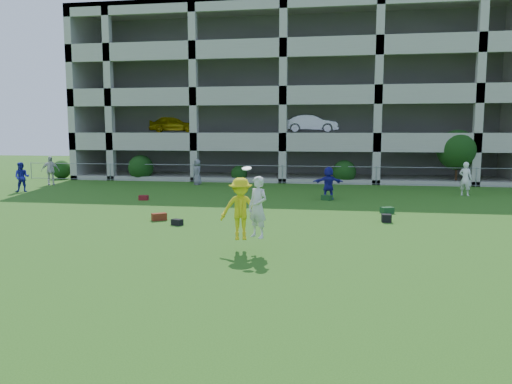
% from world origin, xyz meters
% --- Properties ---
extents(ground, '(100.00, 100.00, 0.00)m').
position_xyz_m(ground, '(0.00, 0.00, 0.00)').
color(ground, '#235114').
rests_on(ground, ground).
extents(bystander_a, '(0.97, 0.85, 1.68)m').
position_xyz_m(bystander_a, '(-13.94, 12.02, 0.84)').
color(bystander_a, '#22229C').
rests_on(bystander_a, ground).
extents(bystander_b, '(1.14, 0.98, 1.84)m').
position_xyz_m(bystander_b, '(-14.44, 15.66, 0.92)').
color(bystander_b, silver).
rests_on(bystander_b, ground).
extents(bystander_c, '(0.90, 0.95, 1.63)m').
position_xyz_m(bystander_c, '(-5.26, 17.36, 0.82)').
color(bystander_c, slate).
rests_on(bystander_c, ground).
extents(bystander_d, '(1.59, 0.76, 1.64)m').
position_xyz_m(bystander_d, '(3.13, 11.89, 0.82)').
color(bystander_d, '#252198').
rests_on(bystander_d, ground).
extents(bystander_e, '(0.78, 0.72, 1.80)m').
position_xyz_m(bystander_e, '(10.30, 14.47, 0.90)').
color(bystander_e, white).
rests_on(bystander_e, ground).
extents(bag_red_a, '(0.62, 0.56, 0.28)m').
position_xyz_m(bag_red_a, '(-3.18, 4.75, 0.14)').
color(bag_red_a, '#58200F').
rests_on(bag_red_a, ground).
extents(bag_black_b, '(0.47, 0.39, 0.22)m').
position_xyz_m(bag_black_b, '(-2.18, 3.93, 0.11)').
color(bag_black_b, black).
rests_on(bag_black_b, ground).
extents(bag_green_c, '(0.60, 0.53, 0.26)m').
position_xyz_m(bag_green_c, '(5.66, 7.88, 0.13)').
color(bag_green_c, '#163D1F').
rests_on(bag_green_c, ground).
extents(crate_d, '(0.36, 0.36, 0.30)m').
position_xyz_m(crate_d, '(5.45, 5.81, 0.15)').
color(crate_d, black).
rests_on(crate_d, ground).
extents(bag_red_f, '(0.48, 0.33, 0.24)m').
position_xyz_m(bag_red_f, '(-5.94, 10.02, 0.12)').
color(bag_red_f, '#5B0F19').
rests_on(bag_red_f, ground).
extents(bag_green_g, '(0.58, 0.51, 0.25)m').
position_xyz_m(bag_green_g, '(3.07, 11.48, 0.12)').
color(bag_green_g, '#163C16').
rests_on(bag_green_g, ground).
extents(frisbee_contest, '(1.57, 1.13, 2.12)m').
position_xyz_m(frisbee_contest, '(1.00, 0.45, 1.24)').
color(frisbee_contest, yellow).
rests_on(frisbee_contest, ground).
extents(parking_garage, '(30.00, 14.00, 12.00)m').
position_xyz_m(parking_garage, '(-0.01, 27.70, 6.01)').
color(parking_garage, '#9E998C').
rests_on(parking_garage, ground).
extents(fence, '(36.06, 0.06, 1.20)m').
position_xyz_m(fence, '(0.00, 19.00, 0.61)').
color(fence, gray).
rests_on(fence, ground).
extents(shrub_row, '(34.38, 2.52, 3.50)m').
position_xyz_m(shrub_row, '(4.59, 19.70, 1.51)').
color(shrub_row, '#163D11').
rests_on(shrub_row, ground).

